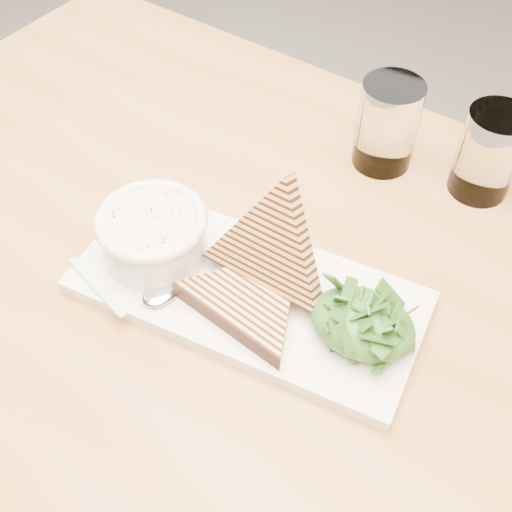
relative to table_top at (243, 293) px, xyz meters
The scene contains 15 objects.
floor 0.75m from the table_top, behind, with size 6.00×6.00×0.00m, color slate.
table_top is the anchor object (origin of this frame).
table_leg_bl 0.77m from the table_top, 147.49° to the left, with size 0.06×0.06×0.72m, color #A26C42.
platter 0.04m from the table_top, 46.21° to the right, with size 0.38×0.17×0.02m, color white.
soup_bowl 0.12m from the table_top, 169.20° to the right, with size 0.12×0.12×0.05m, color white.
soup 0.14m from the table_top, 169.20° to the right, with size 0.10×0.10×0.01m, color beige.
bowl_rim 0.14m from the table_top, 169.20° to the right, with size 0.12×0.12×0.01m, color white.
sandwich_flat 0.07m from the table_top, 50.32° to the right, with size 0.17×0.17×0.02m, color tan, non-canonical shape.
sandwich_lean 0.10m from the table_top, ahead, with size 0.17×0.17×0.09m, color tan, non-canonical shape.
salad_base 0.16m from the table_top, ahead, with size 0.11×0.09×0.04m, color #194215.
arugula_pile 0.16m from the table_top, ahead, with size 0.11×0.10×0.05m, color #3D7125, non-canonical shape.
spoon_bowl 0.10m from the table_top, 130.92° to the right, with size 0.03×0.04×0.01m, color silver.
spoon_handle 0.16m from the table_top, 143.91° to the right, with size 0.10×0.01×0.00m, color silver.
glass_near 0.29m from the table_top, 76.58° to the left, with size 0.08×0.08×0.12m, color white.
glass_far 0.35m from the table_top, 55.19° to the left, with size 0.08×0.08×0.12m, color white.
Camera 1 is at (0.34, -0.40, 1.34)m, focal length 45.00 mm.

